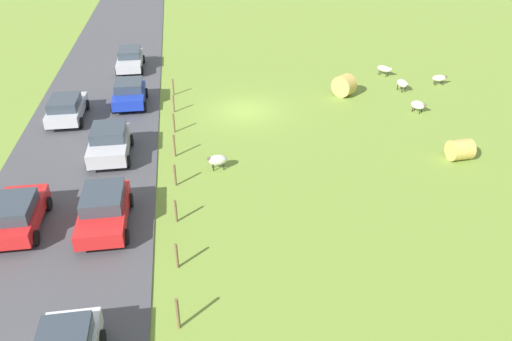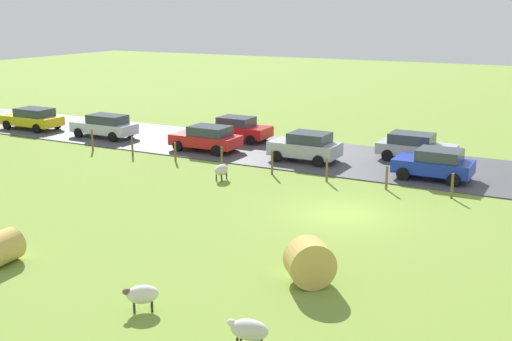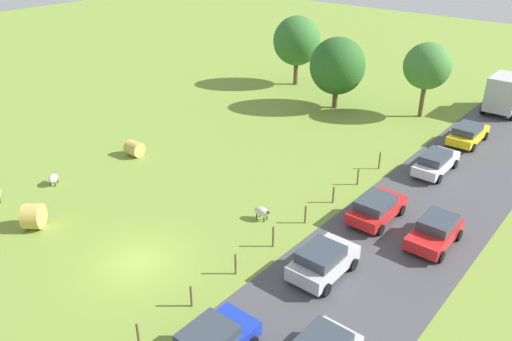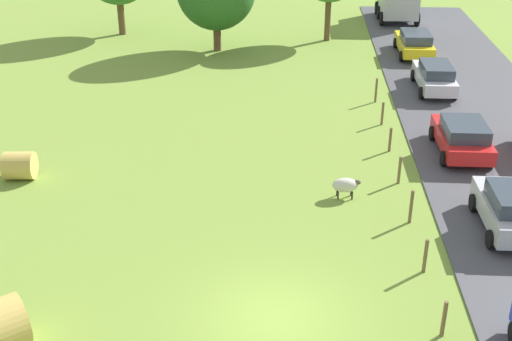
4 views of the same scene
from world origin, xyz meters
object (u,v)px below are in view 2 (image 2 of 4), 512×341
object	(u,v)px
car_0	(415,146)
car_6	(239,128)
sheep_0	(249,330)
car_4	(105,126)
car_7	(32,118)
car_5	(306,146)
sheep_1	(221,170)
car_1	(207,138)
sheep_2	(142,295)
hay_bale_1	(310,262)
car_3	(435,163)
hay_bale_0	(1,248)

from	to	relation	value
car_0	car_6	world-z (taller)	car_6
sheep_0	car_4	distance (m)	29.17
car_7	car_5	bearing A→B (deg)	-89.48
sheep_1	car_6	distance (m)	9.75
car_1	car_5	world-z (taller)	car_5
car_5	car_4	bearing A→B (deg)	90.48
sheep_2	hay_bale_1	distance (m)	5.26
car_0	car_5	size ratio (longest dim) A/B	1.12
car_5	car_6	distance (m)	6.98
car_0	car_7	world-z (taller)	car_0
sheep_0	car_1	xyz separation A→B (m)	(19.24, 13.49, 0.30)
car_6	sheep_1	bearing A→B (deg)	-155.62
car_3	car_5	distance (m)	7.36
sheep_0	car_1	world-z (taller)	car_1
sheep_1	car_1	size ratio (longest dim) A/B	0.26
sheep_2	car_4	world-z (taller)	car_4
car_6	hay_bale_0	bearing A→B (deg)	-171.80
sheep_0	sheep_2	distance (m)	3.81
car_1	car_3	bearing A→B (deg)	-90.68
sheep_2	car_1	xyz separation A→B (m)	(18.73, 9.71, 0.37)
car_0	car_1	bearing A→B (deg)	106.78
sheep_2	car_6	bearing A→B (deg)	23.07
car_0	car_5	world-z (taller)	car_5
sheep_1	car_6	world-z (taller)	car_6
car_6	car_7	size ratio (longest dim) A/B	0.87
sheep_1	car_5	distance (m)	6.04
sheep_1	sheep_2	size ratio (longest dim) A/B	1.05
sheep_2	hay_bale_0	xyz separation A→B (m)	(0.51, 6.38, 0.08)
car_4	sheep_0	bearing A→B (deg)	-131.96
car_4	car_5	world-z (taller)	car_5
sheep_1	car_7	bearing A→B (deg)	74.06
car_5	car_7	size ratio (longest dim) A/B	0.86
car_7	sheep_1	bearing A→B (deg)	-105.94
sheep_2	car_5	bearing A→B (deg)	9.92
car_5	hay_bale_1	bearing A→B (deg)	-155.70
car_4	car_5	distance (m)	14.57
sheep_2	car_4	size ratio (longest dim) A/B	0.23
hay_bale_0	car_5	world-z (taller)	car_5
car_4	car_5	xyz separation A→B (m)	(0.12, -14.57, 0.04)
hay_bale_1	car_6	world-z (taller)	car_6
sheep_2	hay_bale_0	world-z (taller)	hay_bale_0
car_3	car_4	size ratio (longest dim) A/B	0.85
hay_bale_0	car_5	distance (m)	18.86
car_0	car_1	size ratio (longest dim) A/B	1.03
car_3	sheep_2	bearing A→B (deg)	167.86
car_1	car_5	bearing A→B (deg)	-86.48
sheep_1	hay_bale_0	size ratio (longest dim) A/B	0.93
sheep_1	car_4	distance (m)	13.58
car_3	car_0	bearing A→B (deg)	27.80
car_7	hay_bale_0	bearing A→B (deg)	-135.40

